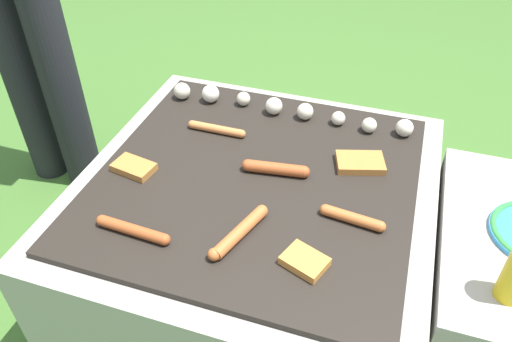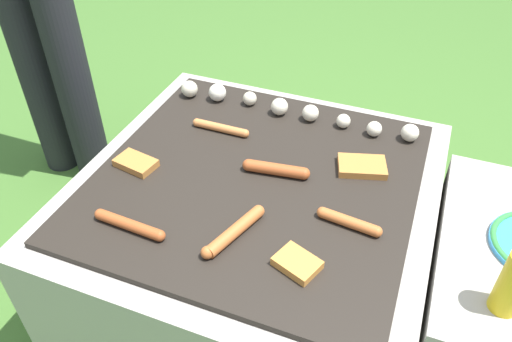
# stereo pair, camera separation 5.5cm
# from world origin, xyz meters

# --- Properties ---
(ground_plane) EXTENTS (14.00, 14.00, 0.00)m
(ground_plane) POSITION_xyz_m (0.00, 0.00, 0.00)
(ground_plane) COLOR #3D6628
(grill) EXTENTS (0.91, 0.91, 0.39)m
(grill) POSITION_xyz_m (0.00, 0.00, 0.20)
(grill) COLOR #9E998E
(grill) RESTS_ON ground_plane
(side_ledge) EXTENTS (0.41, 0.60, 0.39)m
(side_ledge) POSITION_xyz_m (0.67, -0.01, 0.20)
(side_ledge) COLOR #9E998E
(side_ledge) RESTS_ON ground_plane
(sausage_front_center) EXTENTS (0.19, 0.04, 0.03)m
(sausage_front_center) POSITION_xyz_m (-0.20, -0.28, 0.41)
(sausage_front_center) COLOR #A34C23
(sausage_front_center) RESTS_ON grill
(sausage_mid_right) EXTENTS (0.18, 0.05, 0.03)m
(sausage_mid_right) POSITION_xyz_m (0.04, 0.03, 0.41)
(sausage_mid_right) COLOR #A34C23
(sausage_mid_right) RESTS_ON grill
(sausage_mid_left) EXTENTS (0.16, 0.04, 0.03)m
(sausage_mid_left) POSITION_xyz_m (0.26, -0.09, 0.41)
(sausage_mid_left) COLOR #B7602D
(sausage_mid_left) RESTS_ON grill
(sausage_back_left) EXTENTS (0.18, 0.02, 0.02)m
(sausage_back_left) POSITION_xyz_m (-0.17, 0.15, 0.41)
(sausage_back_left) COLOR #C6753D
(sausage_back_left) RESTS_ON grill
(sausage_back_right) EXTENTS (0.08, 0.19, 0.03)m
(sausage_back_right) POSITION_xyz_m (0.03, -0.21, 0.41)
(sausage_back_right) COLOR #B7602D
(sausage_back_right) RESTS_ON grill
(bread_slice_center) EXTENTS (0.12, 0.08, 0.02)m
(bread_slice_center) POSITION_xyz_m (-0.31, -0.07, 0.40)
(bread_slice_center) COLOR #B27033
(bread_slice_center) RESTS_ON grill
(bread_slice_left) EXTENTS (0.11, 0.10, 0.02)m
(bread_slice_left) POSITION_xyz_m (0.19, -0.24, 0.40)
(bread_slice_left) COLOR #D18438
(bread_slice_left) RESTS_ON grill
(bread_slice_right) EXTENTS (0.14, 0.12, 0.02)m
(bread_slice_right) POSITION_xyz_m (0.25, 0.13, 0.40)
(bread_slice_right) COLOR #B27033
(bread_slice_right) RESTS_ON grill
(mushroom_row) EXTENTS (0.74, 0.07, 0.05)m
(mushroom_row) POSITION_xyz_m (-0.03, 0.31, 0.42)
(mushroom_row) COLOR beige
(mushroom_row) RESTS_ON grill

